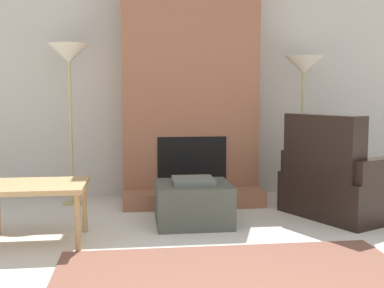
{
  "coord_description": "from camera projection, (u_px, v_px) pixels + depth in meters",
  "views": [
    {
      "loc": [
        -0.63,
        -2.3,
        1.18
      ],
      "look_at": [
        0.0,
        2.78,
        0.64
      ],
      "focal_mm": 45.0,
      "sensor_mm": 36.0,
      "label": 1
    }
  ],
  "objects": [
    {
      "name": "armchair",
      "position": [
        338.0,
        185.0,
        4.6
      ],
      "size": [
        1.15,
        1.24,
        0.98
      ],
      "rotation": [
        0.0,
        0.0,
        2.02
      ],
      "color": "black",
      "rests_on": "ground_plane"
    },
    {
      "name": "ottoman",
      "position": [
        193.0,
        203.0,
        4.34
      ],
      "size": [
        0.67,
        0.61,
        0.42
      ],
      "color": "#474C42",
      "rests_on": "ground_plane"
    },
    {
      "name": "floor_lamp_right",
      "position": [
        304.0,
        71.0,
        5.3
      ],
      "size": [
        0.42,
        0.42,
        1.58
      ],
      "color": "tan",
      "rests_on": "ground_plane"
    },
    {
      "name": "fireplace",
      "position": [
        190.0,
        88.0,
        5.28
      ],
      "size": [
        1.47,
        0.79,
        2.6
      ],
      "color": "#935B42",
      "rests_on": "ground_plane"
    },
    {
      "name": "area_rug",
      "position": [
        235.0,
        276.0,
        3.09
      ],
      "size": [
        2.34,
        1.22,
        0.01
      ],
      "primitive_type": "cube",
      "color": "brown",
      "rests_on": "ground_plane"
    },
    {
      "name": "wall_back",
      "position": [
        187.0,
        83.0,
        5.53
      ],
      "size": [
        7.81,
        0.06,
        2.6
      ],
      "primitive_type": "cube",
      "color": "#BCB7AD",
      "rests_on": "ground_plane"
    },
    {
      "name": "floor_lamp_left",
      "position": [
        69.0,
        60.0,
        4.98
      ],
      "size": [
        0.42,
        0.42,
        1.69
      ],
      "color": "tan",
      "rests_on": "ground_plane"
    },
    {
      "name": "side_table",
      "position": [
        35.0,
        191.0,
        3.76
      ],
      "size": [
        0.79,
        0.6,
        0.48
      ],
      "color": "tan",
      "rests_on": "ground_plane"
    }
  ]
}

